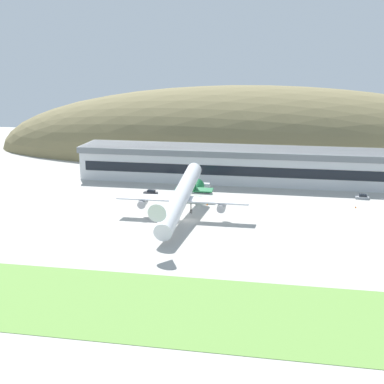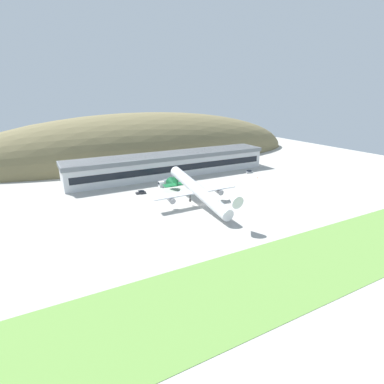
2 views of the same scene
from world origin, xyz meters
name	(u,v)px [view 1 (image 1 of 2)]	position (x,y,z in m)	size (l,w,h in m)	color
ground_plane	(188,220)	(0.00, 0.00, 0.00)	(334.93, 334.93, 0.00)	#ADAAA3
grass_strip_foreground	(135,304)	(0.00, -51.38, 0.04)	(301.44, 27.07, 0.08)	#669342
hill_backdrop	(256,155)	(11.62, 100.87, 0.00)	(242.79, 73.19, 61.49)	olive
terminal_building	(237,162)	(8.34, 48.82, 6.75)	(112.55, 17.62, 11.91)	silver
cargo_airplane	(181,197)	(-2.03, 0.64, 6.30)	(36.67, 53.28, 12.09)	silver
service_car_0	(362,197)	(49.34, 31.79, 0.58)	(4.22, 2.07, 1.41)	#999EA3
service_car_1	(151,192)	(-17.11, 25.17, 0.59)	(4.59, 2.15, 1.43)	#333338
fuel_truck	(199,188)	(-2.14, 30.71, 1.56)	(7.76, 3.04, 3.34)	silver
traffic_cone_0	(207,204)	(2.76, 15.79, 0.28)	(0.52, 0.52, 0.58)	orange
traffic_cone_1	(356,207)	(46.21, 20.76, 0.28)	(0.52, 0.52, 0.58)	orange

